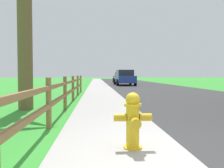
{
  "coord_description": "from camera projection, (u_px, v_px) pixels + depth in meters",
  "views": [
    {
      "loc": [
        -1.32,
        -2.87,
        1.1
      ],
      "look_at": [
        -0.76,
        5.24,
        0.78
      ],
      "focal_mm": 37.86,
      "sensor_mm": 36.0,
      "label": 1
    }
  ],
  "objects": [
    {
      "name": "parked_suv_blue",
      "position": [
        125.0,
        78.0,
        24.59
      ],
      "size": [
        2.02,
        4.74,
        1.59
      ],
      "color": "navy",
      "rests_on": "ground"
    },
    {
      "name": "curb_concrete",
      "position": [
        82.0,
        83.0,
        29.7
      ],
      "size": [
        6.0,
        66.0,
        0.01
      ],
      "primitive_type": "cube",
      "color": "#A09C97",
      "rests_on": "ground"
    },
    {
      "name": "road_asphalt",
      "position": [
        133.0,
        83.0,
        30.15
      ],
      "size": [
        7.0,
        66.0,
        0.01
      ],
      "primitive_type": "cube",
      "color": "#2D2D2D",
      "rests_on": "ground"
    },
    {
      "name": "grass_verge",
      "position": [
        70.0,
        83.0,
        29.59
      ],
      "size": [
        5.0,
        66.0,
        0.0
      ],
      "primitive_type": "cube",
      "color": "green",
      "rests_on": "ground"
    },
    {
      "name": "ground_plane",
      "position": [
        107.0,
        84.0,
        27.91
      ],
      "size": [
        120.0,
        120.0,
        0.0
      ],
      "primitive_type": "plane",
      "color": "green"
    },
    {
      "name": "parked_car_red",
      "position": [
        122.0,
        77.0,
        32.46
      ],
      "size": [
        2.25,
        5.01,
        1.43
      ],
      "color": "maroon",
      "rests_on": "ground"
    },
    {
      "name": "rail_fence",
      "position": [
        70.0,
        88.0,
        8.62
      ],
      "size": [
        0.11,
        13.02,
        1.04
      ],
      "color": "brown",
      "rests_on": "ground"
    },
    {
      "name": "fire_hydrant",
      "position": [
        133.0,
        120.0,
        3.49
      ],
      "size": [
        0.56,
        0.46,
        0.84
      ],
      "color": "yellow",
      "rests_on": "ground"
    }
  ]
}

